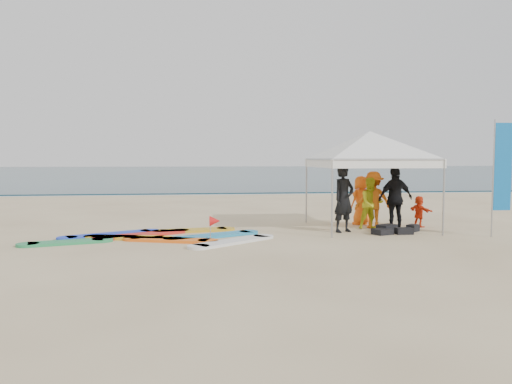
{
  "coord_description": "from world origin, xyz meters",
  "views": [
    {
      "loc": [
        -1.43,
        -11.16,
        2.17
      ],
      "look_at": [
        0.22,
        2.6,
        1.2
      ],
      "focal_mm": 35.0,
      "sensor_mm": 36.0,
      "label": 1
    }
  ],
  "objects_px": {
    "person_black_b": "(395,198)",
    "canopy_tent": "(370,132)",
    "person_yellow": "(371,203)",
    "feather_flag": "(502,168)",
    "person_seated": "(419,211)",
    "person_black_a": "(344,199)",
    "person_orange_a": "(373,200)",
    "person_orange_b": "(361,200)",
    "surfboard_spread": "(160,237)",
    "marker_pennant": "(215,221)"
  },
  "relations": [
    {
      "from": "person_black_b",
      "to": "canopy_tent",
      "type": "xyz_separation_m",
      "value": [
        -0.67,
        0.42,
        1.99
      ]
    },
    {
      "from": "person_yellow",
      "to": "feather_flag",
      "type": "bearing_deg",
      "value": -38.04
    },
    {
      "from": "person_seated",
      "to": "feather_flag",
      "type": "height_order",
      "value": "feather_flag"
    },
    {
      "from": "person_black_b",
      "to": "person_seated",
      "type": "relative_size",
      "value": 1.95
    },
    {
      "from": "person_seated",
      "to": "person_yellow",
      "type": "bearing_deg",
      "value": 80.18
    },
    {
      "from": "person_seated",
      "to": "person_black_a",
      "type": "bearing_deg",
      "value": 86.94
    },
    {
      "from": "person_orange_a",
      "to": "feather_flag",
      "type": "height_order",
      "value": "feather_flag"
    },
    {
      "from": "person_orange_b",
      "to": "canopy_tent",
      "type": "bearing_deg",
      "value": 59.75
    },
    {
      "from": "person_black_b",
      "to": "canopy_tent",
      "type": "distance_m",
      "value": 2.14
    },
    {
      "from": "feather_flag",
      "to": "surfboard_spread",
      "type": "height_order",
      "value": "feather_flag"
    },
    {
      "from": "person_black_a",
      "to": "surfboard_spread",
      "type": "relative_size",
      "value": 0.32
    },
    {
      "from": "person_orange_b",
      "to": "person_seated",
      "type": "relative_size",
      "value": 1.62
    },
    {
      "from": "person_yellow",
      "to": "surfboard_spread",
      "type": "xyz_separation_m",
      "value": [
        -6.23,
        -0.97,
        -0.74
      ]
    },
    {
      "from": "canopy_tent",
      "to": "surfboard_spread",
      "type": "bearing_deg",
      "value": -169.85
    },
    {
      "from": "person_orange_b",
      "to": "marker_pennant",
      "type": "height_order",
      "value": "person_orange_b"
    },
    {
      "from": "person_orange_a",
      "to": "feather_flag",
      "type": "bearing_deg",
      "value": 149.64
    },
    {
      "from": "person_seated",
      "to": "surfboard_spread",
      "type": "distance_m",
      "value": 7.98
    },
    {
      "from": "person_black_a",
      "to": "person_orange_b",
      "type": "relative_size",
      "value": 1.24
    },
    {
      "from": "canopy_tent",
      "to": "feather_flag",
      "type": "relative_size",
      "value": 1.4
    },
    {
      "from": "person_orange_a",
      "to": "person_seated",
      "type": "distance_m",
      "value": 1.55
    },
    {
      "from": "person_black_b",
      "to": "person_orange_b",
      "type": "relative_size",
      "value": 1.21
    },
    {
      "from": "surfboard_spread",
      "to": "feather_flag",
      "type": "bearing_deg",
      "value": -5.38
    },
    {
      "from": "person_orange_a",
      "to": "marker_pennant",
      "type": "height_order",
      "value": "person_orange_a"
    },
    {
      "from": "person_black_a",
      "to": "person_seated",
      "type": "height_order",
      "value": "person_black_a"
    },
    {
      "from": "feather_flag",
      "to": "person_yellow",
      "type": "bearing_deg",
      "value": 148.22
    },
    {
      "from": "person_yellow",
      "to": "canopy_tent",
      "type": "height_order",
      "value": "canopy_tent"
    },
    {
      "from": "surfboard_spread",
      "to": "person_black_a",
      "type": "bearing_deg",
      "value": 5.26
    },
    {
      "from": "person_seated",
      "to": "marker_pennant",
      "type": "bearing_deg",
      "value": 85.59
    },
    {
      "from": "person_orange_a",
      "to": "surfboard_spread",
      "type": "relative_size",
      "value": 0.28
    },
    {
      "from": "person_yellow",
      "to": "person_orange_a",
      "type": "distance_m",
      "value": 0.28
    },
    {
      "from": "person_black_b",
      "to": "person_seated",
      "type": "bearing_deg",
      "value": -161.54
    },
    {
      "from": "feather_flag",
      "to": "person_black_b",
      "type": "bearing_deg",
      "value": 146.46
    },
    {
      "from": "person_orange_a",
      "to": "person_black_b",
      "type": "relative_size",
      "value": 0.92
    },
    {
      "from": "surfboard_spread",
      "to": "person_orange_b",
      "type": "bearing_deg",
      "value": 17.67
    },
    {
      "from": "person_yellow",
      "to": "person_orange_b",
      "type": "xyz_separation_m",
      "value": [
        0.02,
        1.02,
        0.01
      ]
    },
    {
      "from": "person_orange_a",
      "to": "marker_pennant",
      "type": "relative_size",
      "value": 2.72
    },
    {
      "from": "feather_flag",
      "to": "person_orange_a",
      "type": "bearing_deg",
      "value": 143.91
    },
    {
      "from": "person_black_b",
      "to": "feather_flag",
      "type": "bearing_deg",
      "value": 135.92
    },
    {
      "from": "person_seated",
      "to": "person_orange_b",
      "type": "bearing_deg",
      "value": 46.05
    },
    {
      "from": "person_black_a",
      "to": "feather_flag",
      "type": "xyz_separation_m",
      "value": [
        3.98,
        -1.35,
        0.9
      ]
    },
    {
      "from": "person_yellow",
      "to": "surfboard_spread",
      "type": "bearing_deg",
      "value": -177.37
    },
    {
      "from": "person_orange_b",
      "to": "feather_flag",
      "type": "xyz_separation_m",
      "value": [
        2.95,
        -2.86,
        1.09
      ]
    },
    {
      "from": "person_orange_b",
      "to": "person_yellow",
      "type": "bearing_deg",
      "value": 62.3
    },
    {
      "from": "marker_pennant",
      "to": "surfboard_spread",
      "type": "distance_m",
      "value": 1.59
    },
    {
      "from": "canopy_tent",
      "to": "person_black_b",
      "type": "bearing_deg",
      "value": -32.41
    },
    {
      "from": "person_black_a",
      "to": "canopy_tent",
      "type": "xyz_separation_m",
      "value": [
        0.97,
        0.63,
        1.97
      ]
    },
    {
      "from": "person_yellow",
      "to": "person_black_a",
      "type": "bearing_deg",
      "value": -160.14
    },
    {
      "from": "person_orange_b",
      "to": "feather_flag",
      "type": "distance_m",
      "value": 4.25
    },
    {
      "from": "surfboard_spread",
      "to": "person_black_b",
      "type": "bearing_deg",
      "value": 5.7
    },
    {
      "from": "person_black_a",
      "to": "surfboard_spread",
      "type": "bearing_deg",
      "value": 158.46
    }
  ]
}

